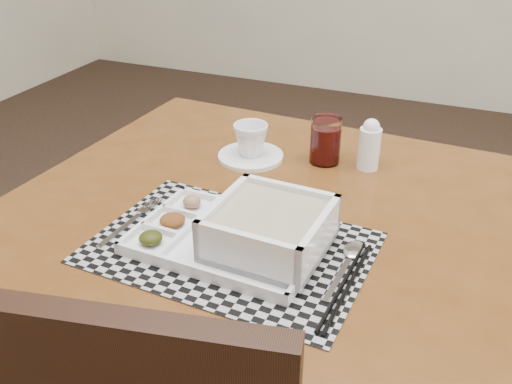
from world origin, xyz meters
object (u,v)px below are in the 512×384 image
dining_table (255,248)px  serving_tray (257,233)px  juice_glass (325,142)px  creamer_bottle (370,145)px  cup (251,140)px

dining_table → serving_tray: size_ratio=3.05×
juice_glass → creamer_bottle: 0.10m
cup → creamer_bottle: (0.26, 0.06, 0.01)m
dining_table → creamer_bottle: creamer_bottle is taller
creamer_bottle → dining_table: bearing=-118.5°
serving_tray → cup: 0.37m
cup → juice_glass: size_ratio=0.75×
dining_table → serving_tray: bearing=-65.5°
dining_table → cup: (-0.10, 0.22, 0.12)m
serving_tray → dining_table: bearing=114.5°
cup → juice_glass: bearing=11.1°
dining_table → cup: bearing=115.0°
juice_glass → creamer_bottle: creamer_bottle is taller
cup → juice_glass: (0.16, 0.05, 0.00)m
serving_tray → creamer_bottle: size_ratio=2.92×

